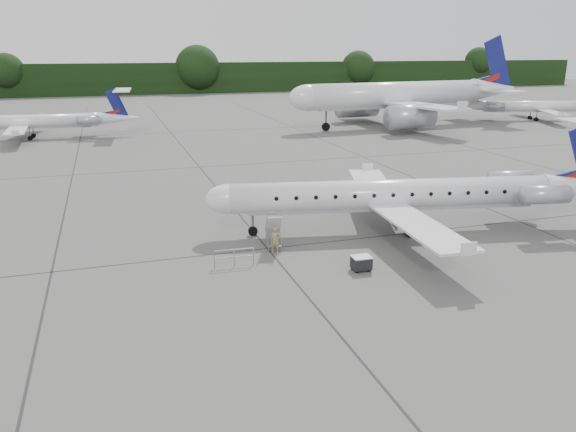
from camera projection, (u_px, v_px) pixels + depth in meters
name	position (u px, v px, depth m)	size (l,w,h in m)	color
ground	(417.00, 270.00, 30.95)	(320.00, 320.00, 0.00)	#555553
treeline	(165.00, 78.00, 148.33)	(260.00, 4.00, 8.00)	black
main_regional_jet	(392.00, 180.00, 36.69)	(27.20, 19.58, 6.97)	silver
airstair	(273.00, 229.00, 34.44)	(0.85, 2.25, 2.19)	silver
passenger	(275.00, 240.00, 33.31)	(0.59, 0.39, 1.63)	olive
safety_railing	(234.00, 258.00, 31.36)	(2.20, 0.08, 1.00)	gray
baggage_cart	(361.00, 263.00, 30.82)	(1.01, 0.81, 0.87)	black
bg_narrowbody	(397.00, 82.00, 85.37)	(37.81, 27.22, 13.57)	silver
bg_regional_left	(22.00, 115.00, 74.47)	(24.55, 17.67, 6.44)	silver
bg_regional_right	(540.00, 101.00, 94.33)	(24.44, 17.59, 6.41)	silver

